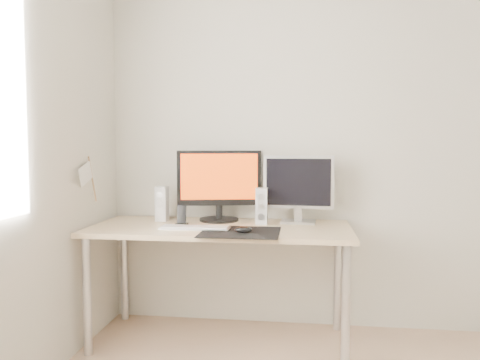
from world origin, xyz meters
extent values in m
plane|color=beige|center=(0.00, 1.75, 1.25)|extent=(3.50, 0.00, 3.50)
cube|color=black|center=(-0.78, 1.19, 0.73)|extent=(0.45, 0.40, 0.00)
ellipsoid|color=black|center=(-0.76, 1.16, 0.75)|extent=(0.10, 0.06, 0.04)
cube|color=#D1B587|center=(-0.93, 1.38, 0.71)|extent=(1.60, 0.70, 0.03)
cylinder|color=silver|center=(-1.67, 1.09, 0.35)|extent=(0.05, 0.05, 0.70)
cylinder|color=silver|center=(-0.19, 1.09, 0.35)|extent=(0.05, 0.05, 0.70)
cylinder|color=silver|center=(-1.67, 1.67, 0.35)|extent=(0.05, 0.05, 0.70)
cylinder|color=silver|center=(-0.19, 1.67, 0.35)|extent=(0.05, 0.05, 0.70)
cylinder|color=black|center=(-0.97, 1.59, 0.74)|extent=(0.31, 0.31, 0.02)
cylinder|color=black|center=(-0.97, 1.59, 0.81)|extent=(0.06, 0.06, 0.12)
cube|color=black|center=(-0.97, 1.58, 1.02)|extent=(0.55, 0.15, 0.36)
cube|color=#ED450C|center=(-0.97, 1.56, 1.03)|extent=(0.49, 0.10, 0.30)
cube|color=silver|center=(-0.45, 1.57, 0.74)|extent=(0.23, 0.17, 0.01)
cube|color=#B5B6B8|center=(-0.45, 1.57, 0.80)|extent=(0.05, 0.04, 0.10)
cube|color=silver|center=(-0.45, 1.57, 0.99)|extent=(0.45, 0.07, 0.34)
cube|color=black|center=(-0.45, 1.55, 0.99)|extent=(0.41, 0.03, 0.30)
cube|color=silver|center=(-1.35, 1.54, 0.84)|extent=(0.07, 0.08, 0.23)
cylinder|color=silver|center=(-1.35, 1.50, 0.78)|extent=(0.04, 0.01, 0.04)
cylinder|color=#B9B9BB|center=(-1.35, 1.50, 0.84)|extent=(0.04, 0.01, 0.04)
cylinder|color=silver|center=(-1.35, 1.50, 0.91)|extent=(0.04, 0.01, 0.04)
cube|color=silver|center=(-0.68, 1.50, 0.84)|extent=(0.07, 0.08, 0.23)
cylinder|color=#A8A9AB|center=(-0.68, 1.46, 0.78)|extent=(0.04, 0.01, 0.04)
cylinder|color=silver|center=(-0.68, 1.46, 0.84)|extent=(0.04, 0.01, 0.04)
cylinder|color=silver|center=(-0.68, 1.46, 0.91)|extent=(0.04, 0.01, 0.04)
cube|color=silver|center=(-1.06, 1.26, 0.73)|extent=(0.42, 0.13, 0.01)
cube|color=silver|center=(-1.06, 1.26, 0.74)|extent=(0.40, 0.11, 0.01)
cube|color=black|center=(-1.17, 1.38, 0.74)|extent=(0.07, 0.06, 0.02)
cube|color=black|center=(-1.17, 1.38, 0.80)|extent=(0.06, 0.03, 0.11)
cylinder|color=#A57F54|center=(-1.72, 1.30, 1.02)|extent=(0.01, 0.10, 0.29)
cube|color=white|center=(-1.72, 1.21, 1.06)|extent=(0.00, 0.19, 0.15)
camera|label=1|loc=(-0.44, -1.44, 1.22)|focal=35.00mm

